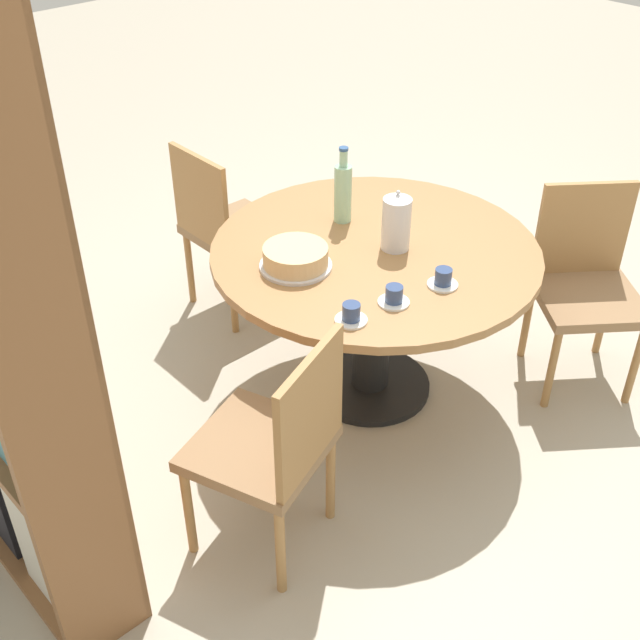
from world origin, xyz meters
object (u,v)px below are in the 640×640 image
(chair_b, at_px, (586,283))
(cake_main, at_px, (296,258))
(chair_c, at_px, (227,226))
(cup_c, at_px, (443,279))
(water_bottle, at_px, (343,191))
(chair_a, at_px, (274,444))
(coffee_pot, at_px, (396,222))
(cup_b, at_px, (394,296))
(cup_a, at_px, (351,314))

(chair_b, relative_size, cake_main, 3.12)
(chair_c, relative_size, cup_c, 7.60)
(water_bottle, bearing_deg, chair_a, 124.40)
(chair_b, distance_m, coffee_pot, 0.92)
(cake_main, bearing_deg, chair_a, 132.45)
(chair_a, bearing_deg, water_bottle, -165.37)
(cup_b, distance_m, cup_c, 0.22)
(chair_a, distance_m, coffee_pot, 1.02)
(chair_b, distance_m, water_bottle, 1.11)
(cake_main, height_order, cup_a, cake_main)
(chair_c, relative_size, coffee_pot, 3.49)
(chair_a, distance_m, cup_b, 0.67)
(chair_c, bearing_deg, chair_b, -150.13)
(chair_a, height_order, cup_c, chair_a)
(chair_a, bearing_deg, coffee_pot, 179.63)
(cup_a, bearing_deg, coffee_pot, -63.37)
(coffee_pot, relative_size, cake_main, 0.90)
(cup_a, bearing_deg, chair_c, -16.98)
(chair_b, bearing_deg, cup_c, -153.49)
(water_bottle, relative_size, cake_main, 1.16)
(chair_b, xyz_separation_m, coffee_pot, (0.47, 0.70, 0.36))
(cake_main, bearing_deg, water_bottle, -69.14)
(cup_a, relative_size, cup_b, 1.00)
(chair_b, bearing_deg, chair_a, -147.06)
(water_bottle, xyz_separation_m, cup_b, (-0.57, 0.30, -0.10))
(chair_c, xyz_separation_m, cup_a, (-1.21, 0.37, 0.28))
(chair_b, relative_size, chair_c, 1.00)
(cup_b, bearing_deg, chair_c, -8.38)
(chair_c, bearing_deg, chair_a, 148.97)
(chair_c, bearing_deg, cup_b, 172.10)
(coffee_pot, xyz_separation_m, cake_main, (0.16, 0.38, -0.07))
(coffee_pot, relative_size, water_bottle, 0.77)
(water_bottle, xyz_separation_m, cup_c, (-0.61, 0.08, -0.10))
(chair_c, bearing_deg, water_bottle, -169.59)
(chair_a, height_order, water_bottle, water_bottle)
(chair_c, height_order, cup_b, chair_c)
(cup_a, bearing_deg, chair_a, 100.33)
(chair_c, distance_m, cup_b, 1.28)
(cake_main, height_order, cup_c, cake_main)
(water_bottle, bearing_deg, chair_c, 9.92)
(chair_c, relative_size, water_bottle, 2.68)
(cake_main, distance_m, cup_b, 0.43)
(coffee_pot, bearing_deg, chair_b, -123.81)
(chair_c, bearing_deg, coffee_pot, -173.09)
(chair_b, distance_m, cup_a, 1.24)
(cup_a, distance_m, cup_c, 0.41)
(cup_c, bearing_deg, cup_a, 80.69)
(coffee_pot, bearing_deg, cake_main, 67.98)
(cup_b, bearing_deg, cup_a, 82.78)
(cup_a, bearing_deg, cup_b, -97.22)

